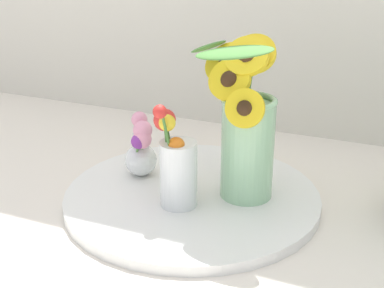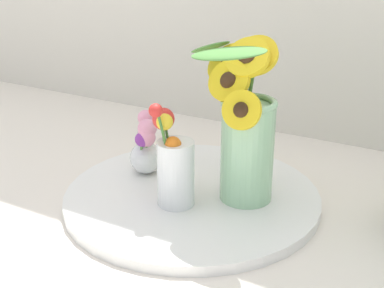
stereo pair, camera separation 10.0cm
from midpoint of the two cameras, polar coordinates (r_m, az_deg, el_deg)
name	(u,v)px [view 2 (the right image)]	position (r m, az deg, el deg)	size (l,w,h in m)	color
ground_plane	(173,207)	(1.03, 0.72, -6.80)	(6.00, 6.00, 0.00)	silver
serving_tray	(192,197)	(1.05, 2.75, -5.73)	(0.50, 0.50, 0.02)	white
mason_jar_sunflowers	(245,129)	(0.98, 8.56, 1.56)	(0.18, 0.19, 0.31)	#99CC9E
vase_small_center	(174,164)	(0.97, 0.98, -2.21)	(0.09, 0.08, 0.20)	white
vase_bulb_right	(146,146)	(1.10, -2.36, -0.29)	(0.07, 0.07, 0.13)	white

